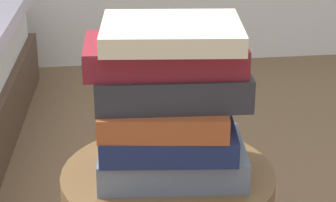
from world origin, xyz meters
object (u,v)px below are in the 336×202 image
at_px(book_slate, 171,157).
at_px(book_cream, 172,33).
at_px(book_rust, 164,112).
at_px(book_charcoal, 172,84).
at_px(book_maroon, 164,54).
at_px(book_navy, 166,134).

distance_m(book_slate, book_cream, 0.26).
xyz_separation_m(book_rust, book_charcoal, (0.02, 0.01, 0.05)).
xyz_separation_m(book_rust, book_maroon, (0.00, 0.01, 0.11)).
distance_m(book_slate, book_charcoal, 0.16).
distance_m(book_navy, book_charcoal, 0.10).
bearing_deg(book_charcoal, book_rust, -152.78).
height_order(book_maroon, book_cream, book_cream).
height_order(book_slate, book_maroon, book_maroon).
bearing_deg(book_navy, book_slate, 27.59).
bearing_deg(book_navy, book_maroon, 104.49).
relative_size(book_slate, book_navy, 1.12).
bearing_deg(book_cream, book_rust, -163.12).
height_order(book_charcoal, book_cream, book_cream).
height_order(book_slate, book_cream, book_cream).
bearing_deg(book_maroon, book_cream, -33.92).
relative_size(book_rust, book_cream, 0.93).
xyz_separation_m(book_navy, book_maroon, (-0.00, 0.01, 0.16)).
distance_m(book_navy, book_cream, 0.20).
bearing_deg(book_navy, book_cream, 1.47).
height_order(book_charcoal, book_maroon, book_maroon).
relative_size(book_slate, book_maroon, 0.96).
xyz_separation_m(book_rust, book_cream, (0.01, 0.00, 0.15)).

